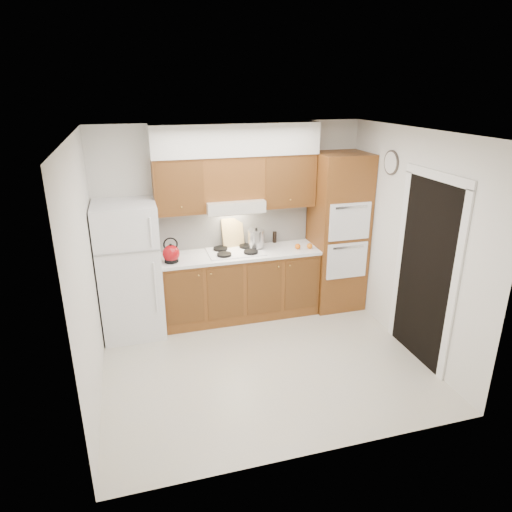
{
  "coord_description": "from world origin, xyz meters",
  "views": [
    {
      "loc": [
        -1.33,
        -4.38,
        3.03
      ],
      "look_at": [
        0.04,
        0.45,
        1.15
      ],
      "focal_mm": 32.0,
      "sensor_mm": 36.0,
      "label": 1
    }
  ],
  "objects_px": {
    "oven_cabinet": "(338,232)",
    "kettle": "(171,253)",
    "fridge": "(130,270)",
    "stock_pot": "(256,239)"
  },
  "relations": [
    {
      "from": "fridge",
      "to": "kettle",
      "type": "xyz_separation_m",
      "value": [
        0.52,
        -0.08,
        0.2
      ]
    },
    {
      "from": "fridge",
      "to": "oven_cabinet",
      "type": "height_order",
      "value": "oven_cabinet"
    },
    {
      "from": "fridge",
      "to": "oven_cabinet",
      "type": "bearing_deg",
      "value": 0.7
    },
    {
      "from": "fridge",
      "to": "oven_cabinet",
      "type": "relative_size",
      "value": 0.78
    },
    {
      "from": "fridge",
      "to": "kettle",
      "type": "distance_m",
      "value": 0.56
    },
    {
      "from": "kettle",
      "to": "oven_cabinet",
      "type": "bearing_deg",
      "value": -12.98
    },
    {
      "from": "oven_cabinet",
      "to": "kettle",
      "type": "xyz_separation_m",
      "value": [
        -2.33,
        -0.11,
        -0.04
      ]
    },
    {
      "from": "kettle",
      "to": "stock_pot",
      "type": "relative_size",
      "value": 0.96
    },
    {
      "from": "fridge",
      "to": "stock_pot",
      "type": "height_order",
      "value": "fridge"
    },
    {
      "from": "stock_pot",
      "to": "oven_cabinet",
      "type": "bearing_deg",
      "value": -4.71
    }
  ]
}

